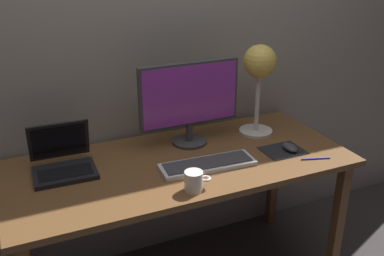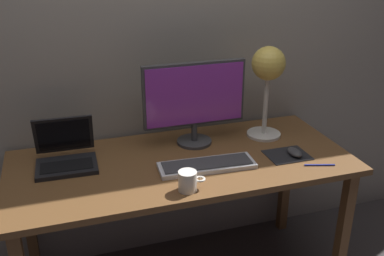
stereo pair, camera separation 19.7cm
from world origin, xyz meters
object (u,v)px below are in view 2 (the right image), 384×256
at_px(keyboard_main, 207,165).
at_px(coffee_mug, 188,181).
at_px(mouse, 295,152).
at_px(monitor, 194,99).
at_px(desk_lamp, 268,71).
at_px(laptop, 65,151).
at_px(pen, 320,165).

relative_size(keyboard_main, coffee_mug, 3.98).
bearing_deg(mouse, coffee_mug, -165.97).
height_order(monitor, desk_lamp, desk_lamp).
bearing_deg(laptop, pen, -19.20).
distance_m(keyboard_main, coffee_mug, 0.22).
bearing_deg(keyboard_main, coffee_mug, -130.78).
bearing_deg(coffee_mug, pen, 1.91).
distance_m(laptop, desk_lamp, 1.05).
bearing_deg(pen, mouse, 116.09).
distance_m(desk_lamp, mouse, 0.42).
xyz_separation_m(monitor, desk_lamp, (0.38, -0.02, 0.11)).
bearing_deg(keyboard_main, pen, -15.83).
bearing_deg(pen, monitor, 139.11).
bearing_deg(mouse, monitor, 145.25).
relative_size(monitor, desk_lamp, 1.08).
bearing_deg(keyboard_main, mouse, -2.37).
xyz_separation_m(keyboard_main, desk_lamp, (0.40, 0.25, 0.34)).
bearing_deg(mouse, desk_lamp, 97.17).
xyz_separation_m(keyboard_main, mouse, (0.44, -0.02, 0.01)).
height_order(monitor, laptop, monitor).
bearing_deg(coffee_mug, monitor, 68.83).
xyz_separation_m(keyboard_main, laptop, (-0.61, 0.24, 0.05)).
distance_m(monitor, mouse, 0.55).
bearing_deg(laptop, desk_lamp, 0.13).
distance_m(mouse, pen, 0.14).
xyz_separation_m(keyboard_main, coffee_mug, (-0.14, -0.16, 0.03)).
bearing_deg(monitor, coffee_mug, -111.17).
distance_m(keyboard_main, pen, 0.52).
bearing_deg(keyboard_main, laptop, 158.14).
bearing_deg(laptop, coffee_mug, -41.08).
bearing_deg(coffee_mug, mouse, 14.03).
bearing_deg(keyboard_main, monitor, 84.40).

